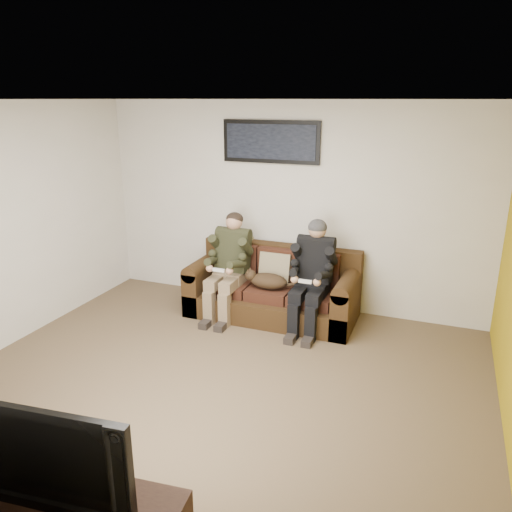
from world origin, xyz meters
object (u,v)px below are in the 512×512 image
at_px(person_right, 313,270).
at_px(framed_poster, 271,142).
at_px(sofa, 274,290).
at_px(cat, 267,280).
at_px(television, 51,448).
at_px(person_left, 229,260).

xyz_separation_m(person_right, framed_poster, (-0.73, 0.56, 1.39)).
bearing_deg(framed_poster, sofa, -63.00).
bearing_deg(framed_poster, cat, -73.29).
bearing_deg(television, sofa, 84.12).
height_order(sofa, framed_poster, framed_poster).
xyz_separation_m(person_left, person_right, (1.06, 0.00, 0.00)).
bearing_deg(sofa, person_left, -162.02).
height_order(sofa, person_right, person_right).
distance_m(sofa, television, 3.80).
distance_m(person_left, person_right, 1.06).
bearing_deg(person_right, sofa, 162.06).
relative_size(cat, framed_poster, 0.53).
bearing_deg(person_left, cat, -3.24).
relative_size(sofa, framed_poster, 1.65).
relative_size(framed_poster, television, 1.13).
xyz_separation_m(cat, television, (0.03, -3.57, 0.26)).
height_order(sofa, television, television).
distance_m(framed_poster, television, 4.38).
relative_size(person_right, cat, 1.94).
distance_m(cat, television, 3.58).
relative_size(sofa, television, 1.86).
height_order(person_right, framed_poster, framed_poster).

